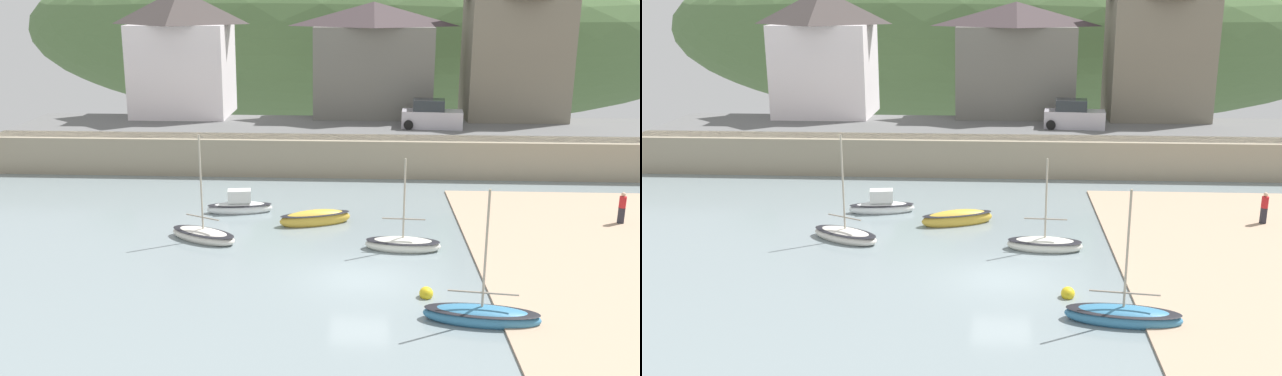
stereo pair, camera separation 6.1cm
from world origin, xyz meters
TOP-DOWN VIEW (x-y plane):
  - quay_seawall at (0.00, 17.50)m, footprint 48.00×9.40m
  - hillside_backdrop at (2.17, 55.20)m, footprint 80.00×44.00m
  - waterfront_building_left at (-13.34, 25.20)m, footprint 7.30×6.11m
  - waterfront_building_centre at (0.87, 25.20)m, footprint 8.92×4.48m
  - waterfront_building_right at (11.20, 25.20)m, footprint 7.44×5.63m
  - motorboat_with_cabin at (-7.45, 4.07)m, footprint 3.80×2.79m
  - sailboat_nearest_shore at (1.95, 3.30)m, footprint 3.52×1.47m
  - fishing_boat_green at (-6.44, 8.47)m, footprint 3.60×1.53m
  - rowboat_small_beached at (4.31, -3.89)m, footprint 4.27×1.75m
  - sailboat_far_left at (-2.28, 6.72)m, footprint 3.83×2.16m
  - parked_car_near_slipway at (4.84, 20.70)m, footprint 4.24×2.08m
  - person_near_water at (13.17, 7.42)m, footprint 0.34×0.34m
  - mooring_buoy at (2.54, -1.87)m, footprint 0.54×0.54m

SIDE VIEW (x-z plane):
  - mooring_buoy at x=2.54m, z-range -0.11..0.43m
  - motorboat_with_cabin at x=-7.45m, z-range -2.38..2.89m
  - sailboat_nearest_shore at x=1.95m, z-range -1.97..2.48m
  - rowboat_small_beached at x=4.31m, z-range -2.29..2.82m
  - sailboat_far_left at x=-2.28m, z-range -0.19..0.78m
  - fishing_boat_green at x=-6.44m, z-range -0.37..1.05m
  - person_near_water at x=13.17m, z-range 0.17..1.79m
  - quay_seawall at x=0.00m, z-range 0.16..2.56m
  - parked_car_near_slipway at x=4.84m, z-range 2.23..4.18m
  - waterfront_building_centre at x=0.87m, z-range 2.47..10.80m
  - waterfront_building_left at x=-13.34m, z-range 2.49..11.75m
  - hillside_backdrop at x=2.17m, z-range -3.21..18.20m
  - waterfront_building_right at x=11.20m, z-range 2.49..13.35m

